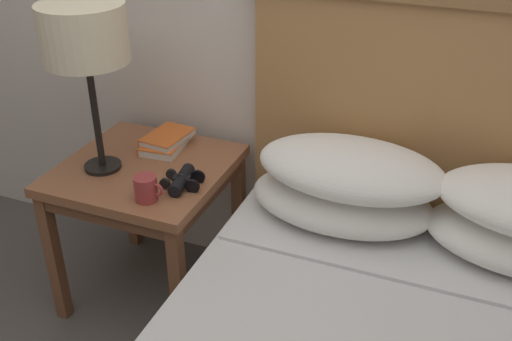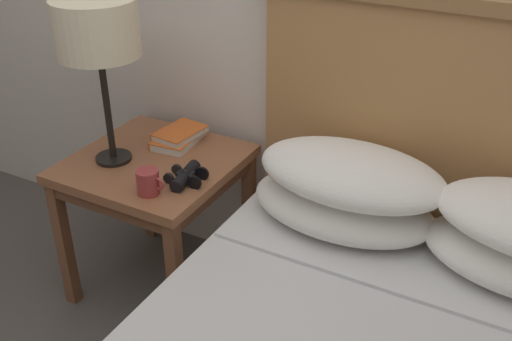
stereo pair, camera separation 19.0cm
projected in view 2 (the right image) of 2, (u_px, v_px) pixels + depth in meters
The scene contains 6 objects.
nightstand at pixel (155, 178), 2.22m from camera, with size 0.58×0.58×0.58m.
table_lamp at pixel (97, 31), 1.94m from camera, with size 0.28×0.28×0.58m.
book_on_nightstand at pixel (178, 139), 2.29m from camera, with size 0.16×0.22×0.03m.
book_stacked_on_top at pixel (180, 132), 2.28m from camera, with size 0.15×0.20×0.02m.
binoculars_pair at pixel (186, 176), 2.03m from camera, with size 0.15×0.16×0.05m.
coffee_mug at pixel (148, 182), 1.96m from camera, with size 0.10×0.08×0.08m.
Camera 2 is at (0.67, -0.77, 1.62)m, focal length 42.00 mm.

